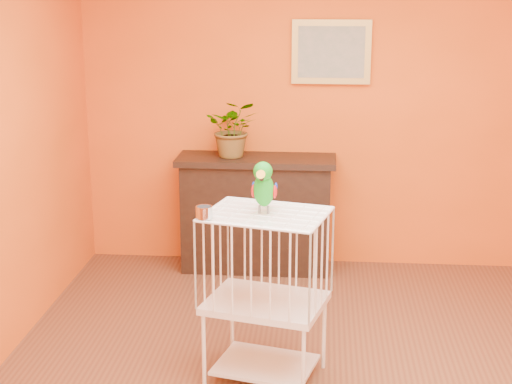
{
  "coord_description": "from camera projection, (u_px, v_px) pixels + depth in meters",
  "views": [
    {
      "loc": [
        -0.05,
        -4.02,
        2.29
      ],
      "look_at": [
        -0.42,
        0.17,
        1.15
      ],
      "focal_mm": 55.0,
      "sensor_mm": 36.0,
      "label": 1
    }
  ],
  "objects": [
    {
      "name": "room_shell",
      "position": [
        333.0,
        122.0,
        4.05
      ],
      "size": [
        4.5,
        4.5,
        4.5
      ],
      "color": "#EC5B16",
      "rests_on": "ground"
    },
    {
      "name": "console_cabinet",
      "position": [
        256.0,
        213.0,
        6.34
      ],
      "size": [
        1.26,
        0.45,
        0.94
      ],
      "color": "black",
      "rests_on": "ground"
    },
    {
      "name": "framed_picture",
      "position": [
        331.0,
        52.0,
        6.14
      ],
      "size": [
        0.62,
        0.04,
        0.5
      ],
      "color": "#AE883E",
      "rests_on": "room_shell"
    },
    {
      "name": "parrot",
      "position": [
        264.0,
        186.0,
        4.39
      ],
      "size": [
        0.15,
        0.27,
        0.31
      ],
      "rotation": [
        0.0,
        0.0,
        -0.08
      ],
      "color": "#59544C",
      "rests_on": "birdcage"
    },
    {
      "name": "potted_plant",
      "position": [
        234.0,
        134.0,
        6.21
      ],
      "size": [
        0.42,
        0.47,
        0.35
      ],
      "primitive_type": "imported",
      "rotation": [
        0.0,
        0.0,
        0.03
      ],
      "color": "#26722D",
      "rests_on": "console_cabinet"
    },
    {
      "name": "feed_cup",
      "position": [
        204.0,
        212.0,
        4.31
      ],
      "size": [
        0.1,
        0.1,
        0.07
      ],
      "primitive_type": "cylinder",
      "color": "silver",
      "rests_on": "birdcage"
    },
    {
      "name": "birdcage",
      "position": [
        266.0,
        294.0,
        4.54
      ],
      "size": [
        0.77,
        0.66,
        1.02
      ],
      "rotation": [
        0.0,
        0.0,
        -0.25
      ],
      "color": "white",
      "rests_on": "ground"
    }
  ]
}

